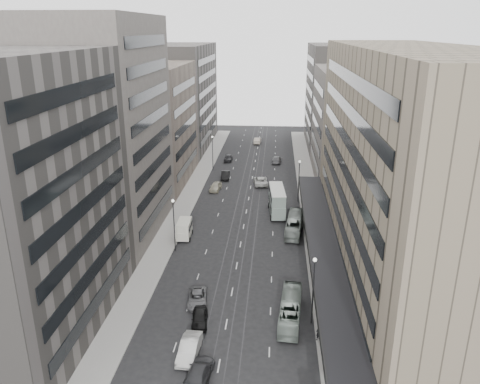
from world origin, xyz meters
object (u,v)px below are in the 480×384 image
(double_decker, at_px, (277,200))
(panel_van, at_px, (184,229))
(sedan_2, at_px, (197,298))
(sedan_1, at_px, (189,348))
(bus_far, at_px, (294,224))
(bus_near, at_px, (290,310))
(pedestrian, at_px, (318,333))
(sedan_0, at_px, (200,318))

(double_decker, bearing_deg, panel_van, -146.64)
(sedan_2, bearing_deg, panel_van, 98.23)
(sedan_1, bearing_deg, bus_far, 72.37)
(bus_far, relative_size, sedan_1, 1.92)
(sedan_1, bearing_deg, double_decker, 80.06)
(bus_near, distance_m, pedestrian, 4.73)
(panel_van, relative_size, sedan_2, 0.93)
(bus_far, relative_size, sedan_2, 2.00)
(bus_far, height_order, pedestrian, bus_far)
(double_decker, distance_m, sedan_1, 40.89)
(double_decker, xyz_separation_m, sedan_0, (-8.63, -34.39, -1.85))
(bus_near, xyz_separation_m, double_decker, (-1.70, 32.76, 1.27))
(sedan_2, bearing_deg, double_decker, 65.09)
(double_decker, xyz_separation_m, pedestrian, (4.61, -36.47, -1.60))
(bus_far, distance_m, sedan_0, 28.86)
(sedan_1, bearing_deg, sedan_2, 97.19)
(bus_far, relative_size, sedan_0, 2.28)
(sedan_0, bearing_deg, bus_near, 2.72)
(sedan_2, bearing_deg, pedestrian, -31.07)
(panel_van, distance_m, sedan_0, 23.72)
(bus_far, relative_size, pedestrian, 5.85)
(bus_near, height_order, pedestrian, bus_near)
(double_decker, distance_m, sedan_2, 31.76)
(sedan_2, bearing_deg, sedan_0, -84.29)
(bus_near, xyz_separation_m, sedan_0, (-10.32, -1.63, -0.59))
(bus_far, height_order, sedan_2, bus_far)
(bus_near, xyz_separation_m, panel_van, (-16.48, 21.25, 0.25))
(sedan_0, distance_m, pedestrian, 13.40)
(bus_far, bearing_deg, bus_near, 93.52)
(bus_far, bearing_deg, double_decker, -63.56)
(bus_near, height_order, sedan_1, bus_near)
(panel_van, bearing_deg, sedan_2, -76.72)
(bus_near, relative_size, sedan_0, 2.18)
(bus_far, bearing_deg, panel_van, 17.69)
(panel_van, xyz_separation_m, pedestrian, (19.40, -24.96, -0.58))
(bus_near, relative_size, bus_far, 0.96)
(bus_near, distance_m, sedan_1, 12.70)
(bus_far, height_order, sedan_1, bus_far)
(double_decker, xyz_separation_m, sedan_1, (-8.80, -39.90, -1.74))
(double_decker, xyz_separation_m, sedan_2, (-9.59, -30.22, -1.91))
(sedan_0, bearing_deg, sedan_2, 96.74)
(panel_van, bearing_deg, sedan_0, -77.18)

